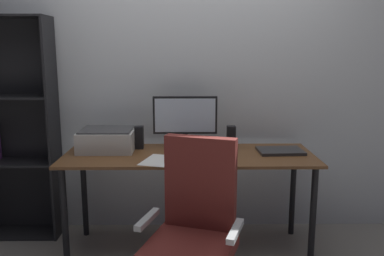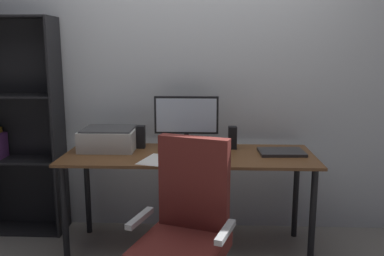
% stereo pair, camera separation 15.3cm
% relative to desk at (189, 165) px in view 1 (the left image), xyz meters
% --- Properties ---
extents(ground_plane, '(12.00, 12.00, 0.00)m').
position_rel_desk_xyz_m(ground_plane, '(0.00, 0.00, -0.66)').
color(ground_plane, gray).
extents(back_wall, '(6.40, 0.10, 2.60)m').
position_rel_desk_xyz_m(back_wall, '(0.00, 0.49, 0.64)').
color(back_wall, silver).
rests_on(back_wall, ground).
extents(desk, '(1.79, 0.65, 0.74)m').
position_rel_desk_xyz_m(desk, '(0.00, 0.00, 0.00)').
color(desk, brown).
rests_on(desk, ground).
extents(monitor, '(0.48, 0.20, 0.39)m').
position_rel_desk_xyz_m(monitor, '(-0.03, 0.18, 0.31)').
color(monitor, black).
rests_on(monitor, desk).
extents(keyboard, '(0.30, 0.12, 0.02)m').
position_rel_desk_xyz_m(keyboard, '(-0.01, -0.18, 0.09)').
color(keyboard, black).
rests_on(keyboard, desk).
extents(mouse, '(0.06, 0.10, 0.03)m').
position_rel_desk_xyz_m(mouse, '(0.24, -0.17, 0.10)').
color(mouse, black).
rests_on(mouse, desk).
extents(coffee_mug, '(0.10, 0.09, 0.10)m').
position_rel_desk_xyz_m(coffee_mug, '(0.08, 0.02, 0.13)').
color(coffee_mug, '#285193').
rests_on(coffee_mug, desk).
extents(laptop, '(0.33, 0.24, 0.02)m').
position_rel_desk_xyz_m(laptop, '(0.67, 0.04, 0.09)').
color(laptop, '#2D2D30').
rests_on(laptop, desk).
extents(speaker_left, '(0.06, 0.07, 0.17)m').
position_rel_desk_xyz_m(speaker_left, '(-0.37, 0.17, 0.17)').
color(speaker_left, black).
rests_on(speaker_left, desk).
extents(speaker_right, '(0.06, 0.07, 0.17)m').
position_rel_desk_xyz_m(speaker_right, '(0.32, 0.17, 0.17)').
color(speaker_right, black).
rests_on(speaker_right, desk).
extents(printer, '(0.40, 0.34, 0.16)m').
position_rel_desk_xyz_m(printer, '(-0.60, 0.12, 0.16)').
color(printer, silver).
rests_on(printer, desk).
extents(paper_sheet, '(0.29, 0.34, 0.00)m').
position_rel_desk_xyz_m(paper_sheet, '(-0.20, -0.17, 0.08)').
color(paper_sheet, white).
rests_on(paper_sheet, desk).
extents(office_chair, '(0.58, 0.57, 1.01)m').
position_rel_desk_xyz_m(office_chair, '(0.02, -0.79, -0.20)').
color(office_chair, '#B7BABC').
rests_on(office_chair, ground).
extents(bookshelf, '(0.69, 0.28, 1.72)m').
position_rel_desk_xyz_m(bookshelf, '(-1.41, 0.32, 0.18)').
color(bookshelf, black).
rests_on(bookshelf, ground).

